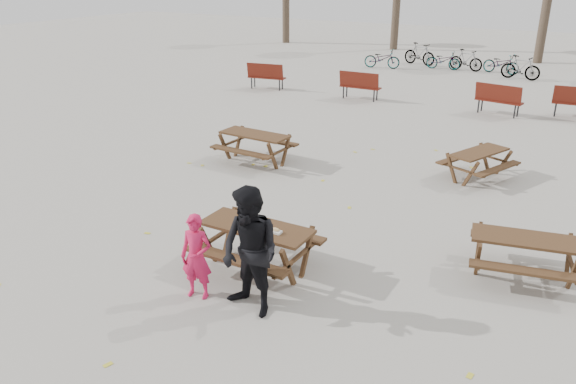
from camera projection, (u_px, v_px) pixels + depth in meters
The scene contains 13 objects.
ground at pixel (257, 269), 9.16m from camera, with size 80.00×80.00×0.00m, color gray.
main_picnic_table at pixel (257, 236), 8.94m from camera, with size 1.80×1.45×0.78m.
food_tray at pixel (276, 232), 8.62m from camera, with size 0.18×0.11×0.04m, color white.
bread_roll at pixel (276, 229), 8.61m from camera, with size 0.14×0.06×0.05m, color tan.
soda_bottle at pixel (244, 221), 8.85m from camera, with size 0.07×0.07×0.17m.
child at pixel (196, 257), 8.17m from camera, with size 0.48×0.31×1.31m, color #CA1949.
adult at pixel (250, 252), 7.70m from camera, with size 0.92×0.71×1.88m, color black.
picnic_table_east at pixel (523, 258), 8.78m from camera, with size 1.62×1.31×0.70m, color #331D12, non-canonical shape.
picnic_table_north at pixel (255, 148), 13.95m from camera, with size 1.74×1.40×0.75m, color #331D12, non-canonical shape.
picnic_table_far at pixel (478, 165), 12.90m from camera, with size 1.53×1.23×0.66m, color #331D12, non-canonical shape.
park_bench_row at pixel (416, 90), 19.77m from camera, with size 12.66×1.83×1.03m.
bicycle_row at pixel (452, 60), 26.09m from camera, with size 7.93×2.73×1.06m.
fallen_leaves at pixel (349, 219), 10.93m from camera, with size 11.00×11.00×0.01m, color gold, non-canonical shape.
Camera 1 is at (4.44, -6.69, 4.61)m, focal length 35.00 mm.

